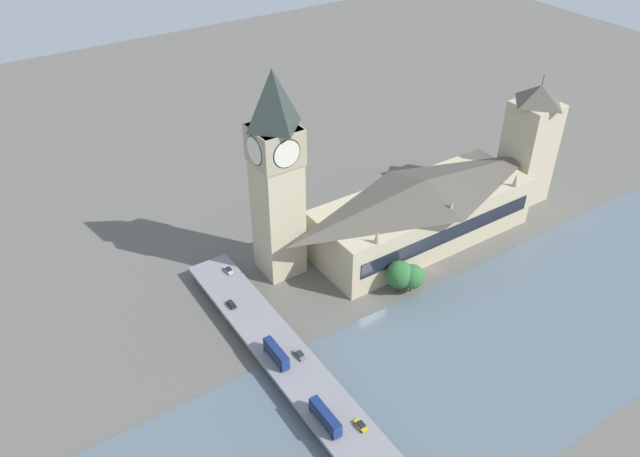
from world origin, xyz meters
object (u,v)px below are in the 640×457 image
object	(u,v)px
parliament_hall	(422,210)
car_northbound_lead	(361,425)
victoria_tower	(529,144)
road_bridge	(346,430)
double_decker_bus_mid	(325,417)
car_northbound_mid	(300,355)
car_southbound_extra	(231,304)
car_northbound_tail	(228,270)
clock_tower	(276,172)
double_decker_bus_lead	(276,353)

from	to	relation	value
parliament_hall	car_northbound_lead	bearing A→B (deg)	129.67
victoria_tower	road_bridge	size ratio (longest dim) A/B	0.32
double_decker_bus_mid	car_northbound_mid	bearing A→B (deg)	-16.22
victoria_tower	road_bridge	bearing A→B (deg)	114.01
victoria_tower	car_southbound_extra	size ratio (longest dim) A/B	13.63
double_decker_bus_mid	car_northbound_mid	world-z (taller)	double_decker_bus_mid
parliament_hall	road_bridge	distance (m)	94.61
car_northbound_lead	victoria_tower	bearing A→B (deg)	-64.73
victoria_tower	car_northbound_mid	world-z (taller)	victoria_tower
road_bridge	double_decker_bus_mid	world-z (taller)	double_decker_bus_mid
parliament_hall	car_northbound_tail	world-z (taller)	parliament_hall
road_bridge	car_northbound_mid	size ratio (longest dim) A/B	37.75
victoria_tower	car_northbound_lead	world-z (taller)	victoria_tower
parliament_hall	car_northbound_mid	size ratio (longest dim) A/B	19.01
car_northbound_mid	car_northbound_tail	world-z (taller)	car_northbound_tail
clock_tower	victoria_tower	xyz separation A→B (m)	(-13.29, -106.83, -14.60)
car_northbound_lead	double_decker_bus_lead	bearing A→B (deg)	11.47
victoria_tower	double_decker_bus_lead	bearing A→B (deg)	101.65
double_decker_bus_lead	car_northbound_mid	world-z (taller)	double_decker_bus_lead
double_decker_bus_mid	car_northbound_lead	world-z (taller)	double_decker_bus_mid
clock_tower	victoria_tower	size ratio (longest dim) A/B	1.39
victoria_tower	car_northbound_tail	bearing A→B (deg)	82.45
car_northbound_tail	victoria_tower	bearing A→B (deg)	-97.55
double_decker_bus_lead	car_southbound_extra	size ratio (longest dim) A/B	2.87
road_bridge	car_southbound_extra	size ratio (longest dim) A/B	43.08
road_bridge	double_decker_bus_mid	distance (m)	6.46
parliament_hall	victoria_tower	xyz separation A→B (m)	(0.06, -54.04, 11.77)
road_bridge	car_northbound_mid	xyz separation A→B (m)	(27.63, -3.30, 1.50)
clock_tower	double_decker_bus_lead	distance (m)	57.27
double_decker_bus_mid	road_bridge	bearing A→B (deg)	-140.44
car_northbound_mid	clock_tower	bearing A→B (deg)	-23.43
double_decker_bus_lead	car_northbound_lead	distance (m)	32.66
parliament_hall	car_northbound_tail	size ratio (longest dim) A/B	19.42
double_decker_bus_lead	clock_tower	bearing A→B (deg)	-31.62
double_decker_bus_lead	car_northbound_tail	world-z (taller)	double_decker_bus_lead
double_decker_bus_lead	car_southbound_extra	world-z (taller)	double_decker_bus_lead
car_southbound_extra	parliament_hall	bearing A→B (deg)	-90.36
victoria_tower	car_southbound_extra	bearing A→B (deg)	89.81
car_northbound_lead	car_southbound_extra	size ratio (longest dim) A/B	1.07
road_bridge	double_decker_bus_mid	bearing A→B (deg)	39.56
victoria_tower	car_southbound_extra	world-z (taller)	victoria_tower
double_decker_bus_lead	parliament_hall	bearing A→B (deg)	-70.76
parliament_hall	double_decker_bus_mid	distance (m)	94.70
car_northbound_mid	car_northbound_tail	distance (m)	46.32
double_decker_bus_lead	double_decker_bus_mid	distance (m)	25.95
double_decker_bus_mid	car_northbound_lead	size ratio (longest dim) A/B	2.88
parliament_hall	double_decker_bus_lead	bearing A→B (deg)	109.24
car_southbound_extra	double_decker_bus_lead	bearing A→B (deg)	-178.98
road_bridge	double_decker_bus_lead	bearing A→B (deg)	5.61
double_decker_bus_lead	car_northbound_mid	xyz separation A→B (m)	(-2.55, -6.27, -1.98)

